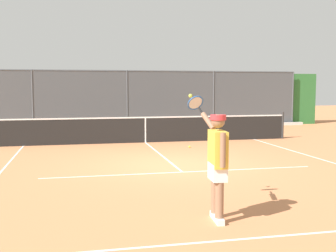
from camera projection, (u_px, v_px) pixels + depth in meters
The scene contains 6 objects.
ground_plane at pixel (173, 165), 11.18m from camera, with size 60.00×60.00×0.00m, color #C67A4C.
court_line_markings at pixel (186, 175), 9.91m from camera, with size 8.72×10.12×0.01m.
fence_backdrop at pixel (126, 100), 21.44m from camera, with size 20.99×1.37×2.87m.
tennis_net at pixel (145, 129), 15.59m from camera, with size 11.20×0.09×1.07m.
tennis_player at pixel (217, 159), 6.47m from camera, with size 0.41×1.41×1.96m.
tennis_ball_near_baseline at pixel (190, 147), 14.31m from camera, with size 0.07×0.07×0.07m, color #CCDB33.
Camera 1 is at (2.51, 10.74, 2.09)m, focal length 44.93 mm.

